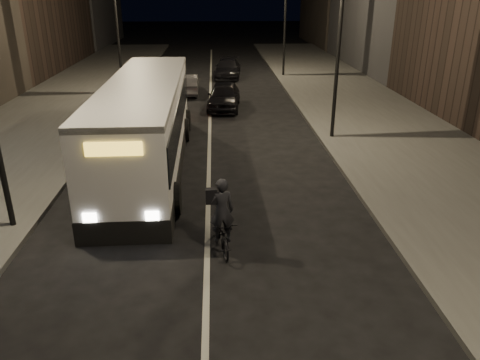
{
  "coord_description": "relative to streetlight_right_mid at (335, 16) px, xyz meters",
  "views": [
    {
      "loc": [
        0.29,
        -8.29,
        6.52
      ],
      "look_at": [
        0.94,
        3.77,
        1.5
      ],
      "focal_mm": 35.0,
      "sensor_mm": 36.0,
      "label": 1
    }
  ],
  "objects": [
    {
      "name": "ground",
      "position": [
        -5.33,
        -12.0,
        -5.36
      ],
      "size": [
        180.0,
        180.0,
        0.0
      ],
      "primitive_type": "plane",
      "color": "black",
      "rests_on": "ground"
    },
    {
      "name": "sidewalk_right",
      "position": [
        3.17,
        2.0,
        -5.28
      ],
      "size": [
        7.0,
        70.0,
        0.16
      ],
      "primitive_type": "cube",
      "color": "#3D3D3A",
      "rests_on": "ground"
    },
    {
      "name": "sidewalk_left",
      "position": [
        -13.83,
        2.0,
        -5.28
      ],
      "size": [
        7.0,
        70.0,
        0.16
      ],
      "primitive_type": "cube",
      "color": "#3D3D3A",
      "rests_on": "ground"
    },
    {
      "name": "streetlight_right_mid",
      "position": [
        0.0,
        0.0,
        0.0
      ],
      "size": [
        1.2,
        0.44,
        8.12
      ],
      "color": "black",
      "rests_on": "sidewalk_right"
    },
    {
      "name": "streetlight_right_far",
      "position": [
        0.0,
        16.0,
        0.0
      ],
      "size": [
        1.2,
        0.44,
        8.12
      ],
      "color": "black",
      "rests_on": "sidewalk_right"
    },
    {
      "name": "streetlight_left_far",
      "position": [
        -10.66,
        10.0,
        0.0
      ],
      "size": [
        1.2,
        0.44,
        8.12
      ],
      "color": "black",
      "rests_on": "sidewalk_left"
    },
    {
      "name": "city_bus",
      "position": [
        -7.67,
        -2.93,
        -3.56
      ],
      "size": [
        3.03,
        12.37,
        3.32
      ],
      "rotation": [
        0.0,
        0.0,
        0.01
      ],
      "color": "white",
      "rests_on": "ground"
    },
    {
      "name": "cyclist_on_bicycle",
      "position": [
        -4.93,
        -9.47,
        -4.65
      ],
      "size": [
        0.93,
        1.92,
        2.12
      ],
      "rotation": [
        0.0,
        0.0,
        0.16
      ],
      "color": "black",
      "rests_on": "ground"
    },
    {
      "name": "car_near",
      "position": [
        -4.53,
        6.11,
        -4.63
      ],
      "size": [
        2.1,
        4.44,
        1.47
      ],
      "primitive_type": "imported",
      "rotation": [
        0.0,
        0.0,
        -0.09
      ],
      "color": "black",
      "rests_on": "ground"
    },
    {
      "name": "car_mid",
      "position": [
        -6.79,
        10.23,
        -4.72
      ],
      "size": [
        1.41,
        3.89,
        1.27
      ],
      "primitive_type": "imported",
      "rotation": [
        0.0,
        0.0,
        3.16
      ],
      "color": "#3D3C3F",
      "rests_on": "ground"
    },
    {
      "name": "car_far",
      "position": [
        -4.02,
        16.02,
        -4.68
      ],
      "size": [
        2.29,
        4.82,
        1.36
      ],
      "primitive_type": "imported",
      "rotation": [
        0.0,
        0.0,
        -0.09
      ],
      "color": "black",
      "rests_on": "ground"
    }
  ]
}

